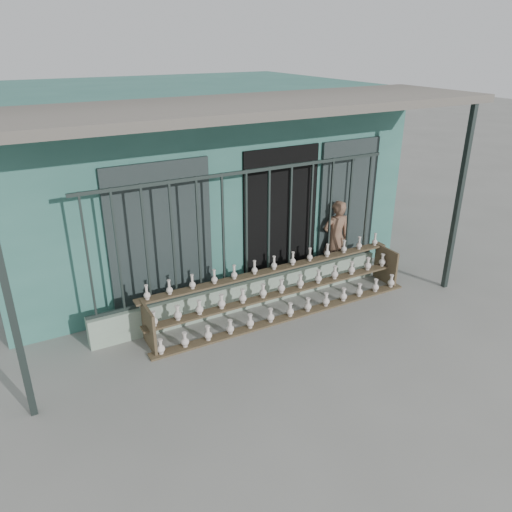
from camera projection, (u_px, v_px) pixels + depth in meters
ground at (290, 345)px, 7.06m from camera, size 60.00×60.00×0.00m
workshop_building at (177, 169)px, 9.81m from camera, size 7.40×6.60×3.21m
parapet_wall at (247, 293)px, 8.02m from camera, size 5.00×0.20×0.45m
security_fence at (247, 228)px, 7.56m from camera, size 5.00×0.04×1.80m
shelf_rack at (282, 291)px, 7.81m from camera, size 4.50×0.68×0.85m
elderly_woman at (336, 238)px, 8.93m from camera, size 0.56×0.41×1.40m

